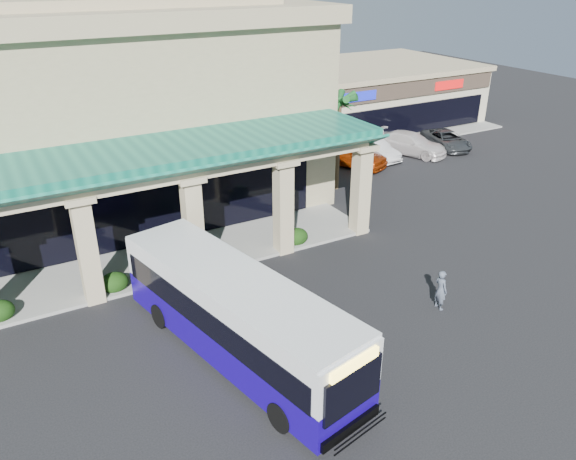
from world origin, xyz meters
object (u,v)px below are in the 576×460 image
transit_bus (236,317)px  pedestrian (441,290)px  car_gray (446,140)px  car_white (375,150)px  car_red (410,144)px  car_silver (351,154)px

transit_bus → pedestrian: 8.54m
car_gray → car_white: bearing=-171.8°
transit_bus → car_red: 25.96m
car_silver → car_red: 5.36m
pedestrian → car_gray: size_ratio=0.36×
car_white → car_gray: 6.36m
pedestrian → car_gray: pedestrian is taller
pedestrian → car_white: 19.36m
car_silver → car_white: bearing=-14.6°
car_red → car_silver: bearing=156.4°
car_white → car_gray: size_ratio=0.89×
transit_bus → car_white: (18.02, 15.51, -0.90)m
car_silver → car_gray: bearing=-24.8°
pedestrian → car_silver: (7.23, 16.41, -0.00)m
pedestrian → car_gray: 22.80m
car_gray → pedestrian: bearing=-121.6°
pedestrian → car_silver: bearing=-21.3°
car_silver → car_gray: (8.71, -0.11, -0.20)m
pedestrian → car_gray: bearing=-41.9°
car_gray → transit_bus: bearing=-135.6°
car_silver → car_white: (2.38, 0.40, -0.17)m
transit_bus → car_white: bearing=28.8°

